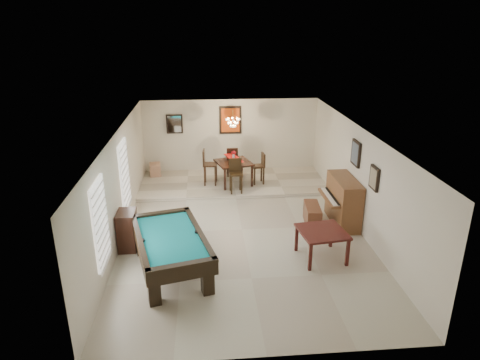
{
  "coord_description": "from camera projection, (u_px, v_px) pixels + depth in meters",
  "views": [
    {
      "loc": [
        -0.9,
        -9.9,
        5.1
      ],
      "look_at": [
        0.0,
        0.6,
        1.15
      ],
      "focal_mm": 32.0,
      "sensor_mm": 36.0,
      "label": 1
    }
  ],
  "objects": [
    {
      "name": "ceiling",
      "position": [
        242.0,
        132.0,
        10.18
      ],
      "size": [
        6.0,
        9.0,
        0.04
      ],
      "primitive_type": "cube",
      "color": "white",
      "rests_on": "wall_back"
    },
    {
      "name": "dining_chair_west",
      "position": [
        210.0,
        167.0,
        13.65
      ],
      "size": [
        0.46,
        0.46,
        1.15
      ],
      "primitive_type": null,
      "rotation": [
        0.0,
        0.0,
        1.49
      ],
      "color": "black",
      "rests_on": "dining_step"
    },
    {
      "name": "piano_bench",
      "position": [
        312.0,
        215.0,
        11.32
      ],
      "size": [
        0.46,
        0.98,
        0.52
      ],
      "primitive_type": "cube",
      "rotation": [
        0.0,
        0.0,
        -0.1
      ],
      "color": "#5B301D",
      "rests_on": "ground_plane"
    },
    {
      "name": "wall_front",
      "position": [
        269.0,
        289.0,
        6.44
      ],
      "size": [
        6.0,
        0.04,
        2.6
      ],
      "primitive_type": "cube",
      "color": "silver",
      "rests_on": "ground_plane"
    },
    {
      "name": "wall_back",
      "position": [
        230.0,
        137.0,
        14.84
      ],
      "size": [
        6.0,
        0.04,
        2.6
      ],
      "primitive_type": "cube",
      "color": "silver",
      "rests_on": "ground_plane"
    },
    {
      "name": "pool_table",
      "position": [
        171.0,
        254.0,
        9.1
      ],
      "size": [
        1.94,
        2.77,
        0.84
      ],
      "primitive_type": null,
      "rotation": [
        0.0,
        0.0,
        0.25
      ],
      "color": "black",
      "rests_on": "ground_plane"
    },
    {
      "name": "wall_right",
      "position": [
        359.0,
        179.0,
        10.88
      ],
      "size": [
        0.04,
        9.0,
        2.6
      ],
      "primitive_type": "cube",
      "color": "silver",
      "rests_on": "ground_plane"
    },
    {
      "name": "corner_bench",
      "position": [
        155.0,
        169.0,
        14.56
      ],
      "size": [
        0.42,
        0.5,
        0.41
      ],
      "primitive_type": "cube",
      "rotation": [
        0.0,
        0.0,
        0.13
      ],
      "color": "tan",
      "rests_on": "dining_step"
    },
    {
      "name": "back_mirror",
      "position": [
        174.0,
        124.0,
        14.47
      ],
      "size": [
        0.55,
        0.06,
        0.65
      ],
      "primitive_type": "cube",
      "color": "white",
      "rests_on": "wall_back"
    },
    {
      "name": "right_picture_lower",
      "position": [
        374.0,
        178.0,
        9.8
      ],
      "size": [
        0.06,
        0.45,
        0.55
      ],
      "primitive_type": "cube",
      "color": "gray",
      "rests_on": "wall_right"
    },
    {
      "name": "dining_table",
      "position": [
        234.0,
        171.0,
        13.75
      ],
      "size": [
        1.29,
        1.29,
        0.86
      ],
      "primitive_type": null,
      "rotation": [
        0.0,
        0.0,
        0.28
      ],
      "color": "black",
      "rests_on": "dining_step"
    },
    {
      "name": "apothecary_chest",
      "position": [
        127.0,
        230.0,
        10.04
      ],
      "size": [
        0.42,
        0.62,
        0.94
      ],
      "primitive_type": "cube",
      "color": "black",
      "rests_on": "ground_plane"
    },
    {
      "name": "wall_left",
      "position": [
        119.0,
        187.0,
        10.4
      ],
      "size": [
        0.04,
        9.0,
        2.6
      ],
      "primitive_type": "cube",
      "color": "silver",
      "rests_on": "ground_plane"
    },
    {
      "name": "window_left_front",
      "position": [
        100.0,
        223.0,
        8.32
      ],
      "size": [
        0.06,
        1.0,
        1.7
      ],
      "primitive_type": "cube",
      "color": "white",
      "rests_on": "wall_left"
    },
    {
      "name": "window_left_rear",
      "position": [
        124.0,
        174.0,
        10.93
      ],
      "size": [
        0.06,
        1.0,
        1.7
      ],
      "primitive_type": "cube",
      "color": "white",
      "rests_on": "wall_left"
    },
    {
      "name": "flower_vase",
      "position": [
        234.0,
        154.0,
        13.56
      ],
      "size": [
        0.14,
        0.14,
        0.24
      ],
      "primitive_type": null,
      "rotation": [
        0.0,
        0.0,
        0.01
      ],
      "color": "#AD0E18",
      "rests_on": "dining_table"
    },
    {
      "name": "ground_plane",
      "position": [
        242.0,
        230.0,
        11.1
      ],
      "size": [
        6.0,
        9.0,
        0.02
      ],
      "primitive_type": "cube",
      "color": "beige"
    },
    {
      "name": "dining_chair_east",
      "position": [
        258.0,
        168.0,
        13.76
      ],
      "size": [
        0.41,
        0.41,
        1.0
      ],
      "primitive_type": null,
      "rotation": [
        0.0,
        0.0,
        -1.46
      ],
      "color": "black",
      "rests_on": "dining_step"
    },
    {
      "name": "dining_step",
      "position": [
        233.0,
        183.0,
        14.11
      ],
      "size": [
        6.0,
        2.5,
        0.12
      ],
      "primitive_type": "cube",
      "color": "beige",
      "rests_on": "ground_plane"
    },
    {
      "name": "upright_piano",
      "position": [
        338.0,
        201.0,
        11.25
      ],
      "size": [
        0.84,
        1.5,
        1.25
      ],
      "primitive_type": null,
      "color": "brown",
      "rests_on": "ground_plane"
    },
    {
      "name": "square_table",
      "position": [
        321.0,
        244.0,
        9.66
      ],
      "size": [
        1.12,
        1.12,
        0.69
      ],
      "primitive_type": null,
      "rotation": [
        0.0,
        0.0,
        0.14
      ],
      "color": "#36100D",
      "rests_on": "ground_plane"
    },
    {
      "name": "right_picture_upper",
      "position": [
        356.0,
        153.0,
        10.95
      ],
      "size": [
        0.06,
        0.55,
        0.65
      ],
      "primitive_type": "cube",
      "color": "slate",
      "rests_on": "wall_right"
    },
    {
      "name": "dining_chair_south",
      "position": [
        236.0,
        176.0,
        13.01
      ],
      "size": [
        0.4,
        0.4,
        1.04
      ],
      "primitive_type": null,
      "rotation": [
        0.0,
        0.0,
        0.05
      ],
      "color": "black",
      "rests_on": "dining_step"
    },
    {
      "name": "back_painting",
      "position": [
        230.0,
        120.0,
        14.59
      ],
      "size": [
        0.75,
        0.06,
        0.95
      ],
      "primitive_type": "cube",
      "color": "#D84C14",
      "rests_on": "wall_back"
    },
    {
      "name": "dining_chair_north",
      "position": [
        232.0,
        161.0,
        14.46
      ],
      "size": [
        0.38,
        0.38,
        1.01
      ],
      "primitive_type": null,
      "rotation": [
        0.0,
        0.0,
        3.16
      ],
      "color": "black",
      "rests_on": "dining_step"
    },
    {
      "name": "chandelier",
      "position": [
        233.0,
        119.0,
        13.31
      ],
      "size": [
        0.44,
        0.44,
        0.6
      ],
      "primitive_type": null,
      "color": "#FFE5B2",
      "rests_on": "ceiling"
    }
  ]
}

